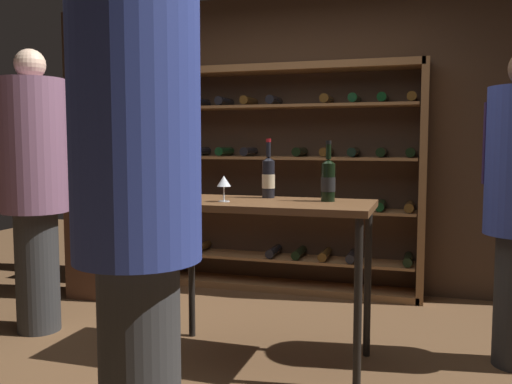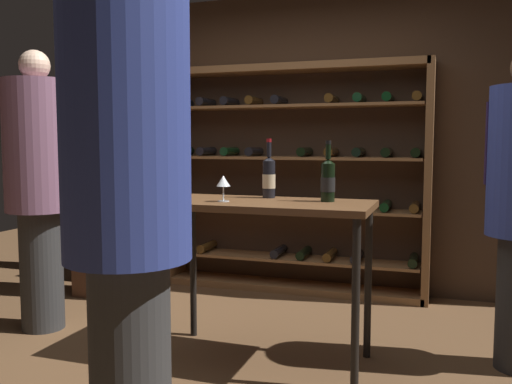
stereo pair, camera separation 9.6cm
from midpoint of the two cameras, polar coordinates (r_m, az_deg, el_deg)
ground_plane at (r=3.39m, az=-3.47°, el=-17.62°), size 9.93×9.93×0.00m
back_wall at (r=5.01m, az=4.42°, el=5.06°), size 4.97×0.10×2.61m
wine_rack at (r=4.84m, az=2.74°, el=1.42°), size 2.34×0.32×1.97m
tasting_table at (r=3.28m, az=0.05°, el=-2.91°), size 1.27×0.59×0.96m
person_guest_khaki at (r=2.07m, az=-13.50°, el=-0.00°), size 0.47×0.47×2.05m
person_guest_plum_blouse at (r=4.09m, az=-22.51°, el=1.36°), size 0.45×0.45×1.93m
display_cabinet at (r=4.87m, az=-16.47°, el=-0.41°), size 0.44×0.36×1.71m
wine_bottle_red_label at (r=3.45m, az=0.49°, el=1.57°), size 0.08×0.08×0.37m
wine_bottle_black_capsule at (r=3.27m, az=6.61°, el=1.26°), size 0.08×0.08×0.36m
wine_glass_stemmed_right at (r=3.23m, az=-4.18°, el=1.00°), size 0.08×0.08×0.15m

